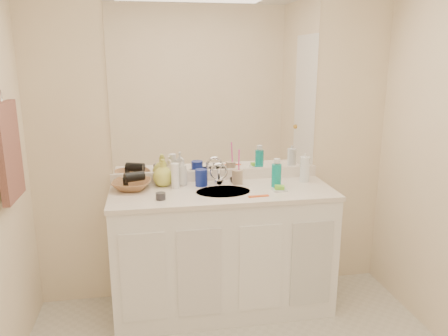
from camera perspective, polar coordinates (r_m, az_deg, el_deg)
name	(u,v)px	position (r m, az deg, el deg)	size (l,w,h in m)	color
wall_back	(216,137)	(3.16, -1.03, 4.08)	(2.60, 0.02, 2.40)	#FEE9C7
vanity_cabinet	(223,252)	(3.13, -0.16, -10.92)	(1.50, 0.55, 0.85)	white
countertop	(223,193)	(2.97, -0.17, -3.22)	(1.52, 0.57, 0.03)	white
backsplash	(217,175)	(3.20, -0.96, -0.90)	(1.52, 0.03, 0.08)	white
sink_basin	(223,193)	(2.95, -0.10, -3.28)	(0.37, 0.37, 0.02)	beige
faucet	(219,176)	(3.10, -0.67, -1.11)	(0.02, 0.02, 0.11)	silver
mirror	(216,86)	(3.11, -1.04, 10.60)	(1.48, 0.01, 1.20)	white
blue_mug	(201,178)	(3.06, -2.98, -1.26)	(0.09, 0.09, 0.12)	navy
tan_cup	(237,177)	(3.11, 1.76, -1.17)	(0.08, 0.08, 0.10)	tan
toothbrush	(239,163)	(3.08, 1.95, 0.60)	(0.01, 0.01, 0.21)	#FF43B1
mouthwash_bottle	(276,175)	(3.06, 6.86, -0.97)	(0.07, 0.07, 0.16)	#0C9B93
clear_pump_bottle	(305,169)	(3.21, 10.50, -0.16)	(0.07, 0.07, 0.18)	white
soap_dish	(279,190)	(2.98, 7.26, -2.86)	(0.09, 0.08, 0.01)	silver
green_soap	(280,187)	(2.98, 7.27, -2.52)	(0.07, 0.05, 0.02)	#7DDE36
orange_comb	(259,196)	(2.85, 4.53, -3.68)	(0.14, 0.03, 0.01)	#DE5117
dark_jar	(161,196)	(2.81, -8.27, -3.66)	(0.06, 0.06, 0.04)	#302F35
extra_white_bottle	(175,176)	(3.02, -6.40, -1.02)	(0.05, 0.05, 0.17)	white
soap_bottle_white	(182,172)	(3.08, -5.52, -0.47)	(0.08, 0.08, 0.20)	silver
soap_bottle_cream	(170,172)	(3.11, -7.08, -0.56)	(0.08, 0.08, 0.18)	#F2E3C5
soap_bottle_yellow	(163,172)	(3.09, -7.95, -0.58)	(0.15, 0.15, 0.19)	#D0D552
wicker_basket	(132,185)	(3.05, -11.95, -2.18)	(0.26, 0.26, 0.06)	brown
hair_dryer	(134,177)	(3.03, -11.63, -1.11)	(0.07, 0.07, 0.13)	black
hand_towel	(9,152)	(2.71, -26.26, 1.94)	(0.04, 0.32, 0.55)	brown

